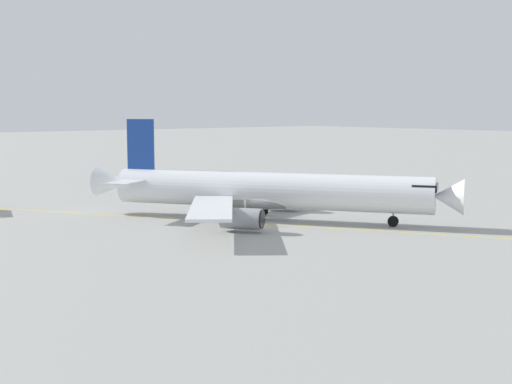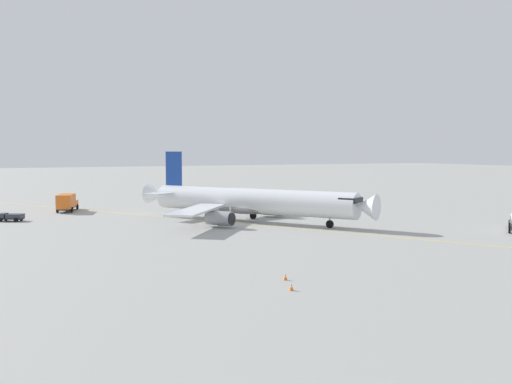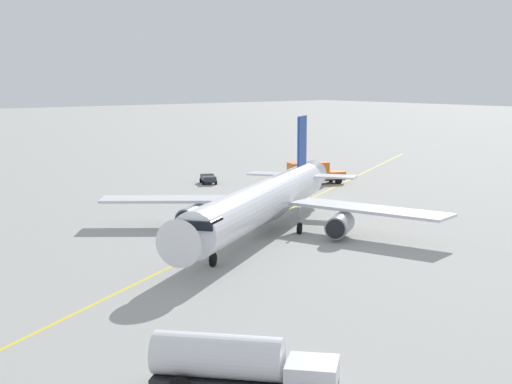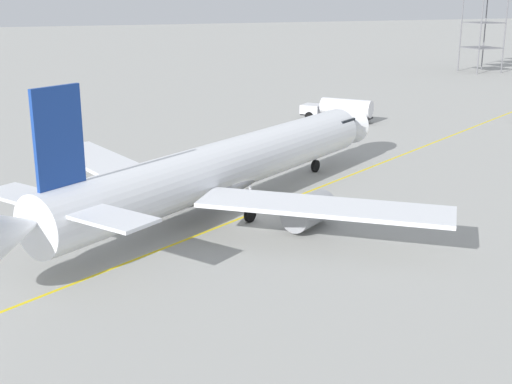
{
  "view_description": "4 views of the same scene",
  "coord_description": "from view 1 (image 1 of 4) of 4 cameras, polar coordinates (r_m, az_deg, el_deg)",
  "views": [
    {
      "loc": [
        -55.32,
        45.88,
        11.8
      ],
      "look_at": [
        -1.61,
        1.29,
        3.59
      ],
      "focal_mm": 49.8,
      "sensor_mm": 36.0,
      "label": 1
    },
    {
      "loc": [
        -78.07,
        34.81,
        10.95
      ],
      "look_at": [
        0.39,
        -3.23,
        4.59
      ],
      "focal_mm": 40.72,
      "sensor_mm": 36.0,
      "label": 2
    },
    {
      "loc": [
        -45.46,
        -59.22,
        15.08
      ],
      "look_at": [
        3.2,
        1.1,
        3.53
      ],
      "focal_mm": 54.75,
      "sensor_mm": 36.0,
      "label": 3
    },
    {
      "loc": [
        16.91,
        43.18,
        15.44
      ],
      "look_at": [
        -0.09,
        0.64,
        2.01
      ],
      "focal_mm": 47.92,
      "sensor_mm": 36.0,
      "label": 4
    }
  ],
  "objects": [
    {
      "name": "ground_plane",
      "position": [
        72.83,
        -0.03,
        -2.61
      ],
      "size": [
        600.0,
        600.0,
        0.0
      ],
      "primitive_type": "plane",
      "color": "#9E9E99"
    },
    {
      "name": "airliner_main",
      "position": [
        74.91,
        0.74,
        0.0
      ],
      "size": [
        35.49,
        31.04,
        10.67
      ],
      "rotation": [
        0.0,
        0.0,
        3.72
      ],
      "color": "white",
      "rests_on": "ground_plane"
    },
    {
      "name": "taxiway_centreline",
      "position": [
        74.98,
        -3.36,
        -2.35
      ],
      "size": [
        136.29,
        78.42,
        0.01
      ],
      "rotation": [
        0.0,
        0.0,
        3.66
      ],
      "color": "yellow",
      "rests_on": "ground_plane"
    }
  ]
}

